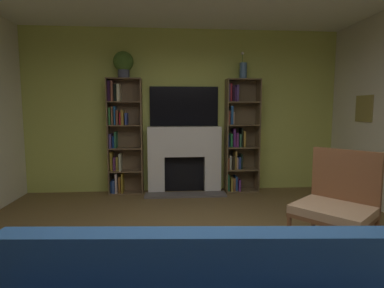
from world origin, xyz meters
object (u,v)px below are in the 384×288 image
(bookshelf_left, at_px, (122,137))
(bookshelf_right, at_px, (238,139))
(tv, at_px, (184,106))
(fireplace, at_px, (184,157))
(vase_with_flowers, at_px, (243,70))
(potted_plant, at_px, (123,63))
(coffee_table, at_px, (189,265))
(armchair, at_px, (337,202))

(bookshelf_left, distance_m, bookshelf_right, 2.02)
(bookshelf_left, xyz_separation_m, bookshelf_right, (2.02, -0.01, -0.05))
(tv, distance_m, bookshelf_right, 1.11)
(fireplace, xyz_separation_m, vase_with_flowers, (1.01, -0.03, 1.50))
(potted_plant, bearing_deg, vase_with_flowers, -0.00)
(bookshelf_left, relative_size, potted_plant, 4.50)
(tv, height_order, bookshelf_left, bookshelf_left)
(bookshelf_left, bearing_deg, coffee_table, -73.90)
(armchair, bearing_deg, fireplace, 119.94)
(fireplace, relative_size, tv, 1.15)
(tv, xyz_separation_m, bookshelf_left, (-1.07, -0.07, -0.52))
(tv, distance_m, vase_with_flowers, 1.19)
(bookshelf_right, bearing_deg, tv, 175.05)
(potted_plant, distance_m, vase_with_flowers, 2.02)
(potted_plant, relative_size, vase_with_flowers, 0.96)
(armchair, bearing_deg, bookshelf_right, 100.47)
(tv, xyz_separation_m, vase_with_flowers, (1.01, -0.12, 0.62))
(potted_plant, bearing_deg, armchair, -44.85)
(bookshelf_right, height_order, vase_with_flowers, vase_with_flowers)
(bookshelf_left, bearing_deg, bookshelf_right, -0.35)
(fireplace, height_order, potted_plant, potted_plant)
(bookshelf_right, bearing_deg, coffee_table, -108.97)
(bookshelf_right, distance_m, coffee_table, 3.43)
(armchair, height_order, coffee_table, armchair)
(vase_with_flowers, bearing_deg, potted_plant, 180.00)
(bookshelf_left, distance_m, coffee_table, 3.40)
(bookshelf_left, distance_m, vase_with_flowers, 2.37)
(tv, distance_m, armchair, 3.03)
(fireplace, distance_m, coffee_table, 3.20)
(fireplace, xyz_separation_m, tv, (0.00, 0.09, 0.88))
(fireplace, xyz_separation_m, potted_plant, (-1.01, -0.03, 1.60))
(bookshelf_right, relative_size, potted_plant, 4.50)
(tv, height_order, bookshelf_right, bookshelf_right)
(fireplace, distance_m, potted_plant, 1.89)
(potted_plant, bearing_deg, bookshelf_left, 142.93)
(bookshelf_left, height_order, potted_plant, potted_plant)
(fireplace, distance_m, bookshelf_right, 1.00)
(bookshelf_left, xyz_separation_m, potted_plant, (0.07, -0.05, 1.23))
(coffee_table, bearing_deg, bookshelf_left, 106.10)
(fireplace, distance_m, vase_with_flowers, 1.81)
(vase_with_flowers, height_order, coffee_table, vase_with_flowers)
(vase_with_flowers, bearing_deg, coffee_table, -110.15)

